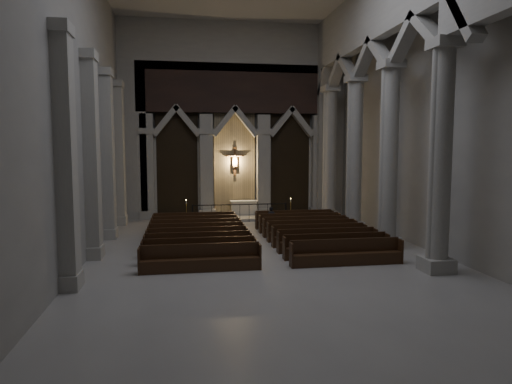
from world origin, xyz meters
TOP-DOWN VIEW (x-y plane):
  - room at (0.00, 0.00)m, footprint 24.00×24.10m
  - sanctuary_wall at (0.00, 11.54)m, footprint 14.00×0.77m
  - right_arcade at (5.50, 1.33)m, footprint 1.00×24.00m
  - left_pilasters at (-6.75, 3.50)m, footprint 0.60×13.00m
  - sanctuary_step at (0.00, 10.60)m, footprint 8.50×2.60m
  - altar at (0.51, 11.25)m, footprint 1.72×0.69m
  - altar_rail at (0.00, 9.22)m, footprint 5.58×0.09m
  - candle_stand_left at (-3.10, 9.02)m, footprint 0.24×0.24m
  - candle_stand_right at (3.01, 9.08)m, footprint 0.23×0.23m
  - pews at (-0.00, 2.89)m, footprint 9.70×8.44m
  - worshipper at (1.40, 6.78)m, footprint 0.49×0.38m

SIDE VIEW (x-z plane):
  - sanctuary_step at x=0.00m, z-range 0.00..0.15m
  - pews at x=0.00m, z-range -0.17..0.79m
  - candle_stand_right at x=3.01m, z-range -0.31..1.06m
  - candle_stand_left at x=-3.10m, z-range -0.32..1.09m
  - altar at x=0.51m, z-range 0.15..1.03m
  - worshipper at x=1.40m, z-range 0.00..1.19m
  - altar_rail at x=0.00m, z-range 0.18..1.28m
  - left_pilasters at x=-6.75m, z-range -0.10..7.92m
  - sanctuary_wall at x=0.00m, z-range 0.62..12.62m
  - room at x=0.00m, z-range 1.60..13.60m
  - right_arcade at x=5.50m, z-range 1.83..13.83m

